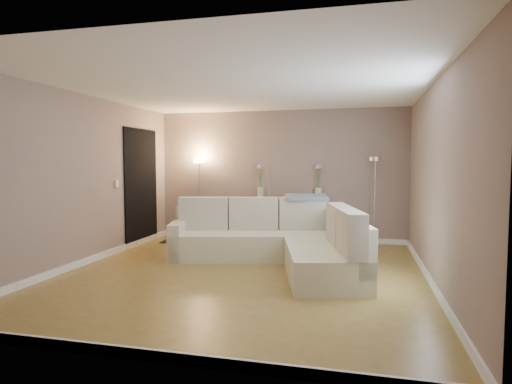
% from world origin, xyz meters
% --- Properties ---
extents(floor, '(5.00, 5.50, 0.01)m').
position_xyz_m(floor, '(0.00, 0.00, -0.01)').
color(floor, olive).
rests_on(floor, ground).
extents(ceiling, '(5.00, 5.50, 0.01)m').
position_xyz_m(ceiling, '(0.00, 0.00, 2.60)').
color(ceiling, white).
rests_on(ceiling, ground).
extents(wall_back, '(5.00, 0.02, 2.60)m').
position_xyz_m(wall_back, '(0.00, 2.76, 1.30)').
color(wall_back, gray).
rests_on(wall_back, ground).
extents(wall_front, '(5.00, 0.02, 2.60)m').
position_xyz_m(wall_front, '(0.00, -2.76, 1.30)').
color(wall_front, gray).
rests_on(wall_front, ground).
extents(wall_left, '(0.02, 5.50, 2.60)m').
position_xyz_m(wall_left, '(-2.51, 0.00, 1.30)').
color(wall_left, gray).
rests_on(wall_left, ground).
extents(wall_right, '(0.02, 5.50, 2.60)m').
position_xyz_m(wall_right, '(2.51, 0.00, 1.30)').
color(wall_right, gray).
rests_on(wall_right, ground).
extents(baseboard_back, '(5.00, 0.03, 0.10)m').
position_xyz_m(baseboard_back, '(0.00, 2.73, 0.05)').
color(baseboard_back, white).
rests_on(baseboard_back, ground).
extents(baseboard_front, '(5.00, 0.03, 0.10)m').
position_xyz_m(baseboard_front, '(0.00, -2.73, 0.05)').
color(baseboard_front, white).
rests_on(baseboard_front, ground).
extents(baseboard_left, '(0.03, 5.50, 0.10)m').
position_xyz_m(baseboard_left, '(-2.48, 0.00, 0.05)').
color(baseboard_left, white).
rests_on(baseboard_left, ground).
extents(baseboard_right, '(0.03, 5.50, 0.10)m').
position_xyz_m(baseboard_right, '(2.48, 0.00, 0.05)').
color(baseboard_right, white).
rests_on(baseboard_right, ground).
extents(doorway, '(0.02, 1.20, 2.20)m').
position_xyz_m(doorway, '(-2.48, 1.70, 1.10)').
color(doorway, black).
rests_on(doorway, ground).
extents(switch_plate, '(0.02, 0.08, 0.12)m').
position_xyz_m(switch_plate, '(-2.48, 0.85, 1.20)').
color(switch_plate, white).
rests_on(switch_plate, ground).
extents(sectional_sofa, '(3.31, 2.80, 0.98)m').
position_xyz_m(sectional_sofa, '(0.39, 0.76, 0.36)').
color(sectional_sofa, beige).
rests_on(sectional_sofa, floor).
extents(throw_blanket, '(0.79, 0.59, 0.09)m').
position_xyz_m(throw_blanket, '(0.70, 1.54, 0.98)').
color(throw_blanket, slate).
rests_on(throw_blanket, sectional_sofa).
extents(console_table, '(1.38, 0.44, 0.84)m').
position_xyz_m(console_table, '(0.14, 2.62, 0.47)').
color(console_table, black).
rests_on(console_table, floor).
extents(leaning_mirror, '(0.96, 0.10, 0.75)m').
position_xyz_m(leaning_mirror, '(0.22, 2.80, 1.21)').
color(leaning_mirror, black).
rests_on(leaning_mirror, console_table).
extents(table_decor, '(0.58, 0.13, 0.14)m').
position_xyz_m(table_decor, '(0.23, 2.58, 0.86)').
color(table_decor, orange).
rests_on(table_decor, console_table).
extents(flower_vase_left, '(0.16, 0.13, 0.72)m').
position_xyz_m(flower_vase_left, '(-0.34, 2.59, 1.13)').
color(flower_vase_left, silver).
rests_on(flower_vase_left, console_table).
extents(flower_vase_right, '(0.16, 0.13, 0.72)m').
position_xyz_m(flower_vase_right, '(0.81, 2.65, 1.13)').
color(flower_vase_right, silver).
rests_on(flower_vase_right, console_table).
extents(floor_lamp_lit, '(0.25, 0.25, 1.63)m').
position_xyz_m(floor_lamp_lit, '(-1.63, 2.55, 1.15)').
color(floor_lamp_lit, silver).
rests_on(floor_lamp_lit, floor).
extents(floor_lamp_unlit, '(0.25, 0.25, 1.66)m').
position_xyz_m(floor_lamp_unlit, '(1.86, 2.42, 1.17)').
color(floor_lamp_unlit, silver).
rests_on(floor_lamp_unlit, floor).
extents(charcoal_rug, '(1.13, 0.89, 0.01)m').
position_xyz_m(charcoal_rug, '(-1.68, 2.24, 0.01)').
color(charcoal_rug, black).
rests_on(charcoal_rug, floor).
extents(black_bag, '(0.32, 0.24, 0.19)m').
position_xyz_m(black_bag, '(-1.86, 2.15, 0.22)').
color(black_bag, black).
rests_on(black_bag, charcoal_rug).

